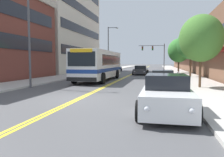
{
  "coord_description": "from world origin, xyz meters",
  "views": [
    {
      "loc": [
        4.05,
        -10.81,
        1.94
      ],
      "look_at": [
        -1.41,
        14.71,
        -0.09
      ],
      "focal_mm": 35.0,
      "sensor_mm": 36.0,
      "label": 1
    }
  ],
  "objects_px": {
    "car_champagne_parked_right_mid": "(163,78)",
    "street_lamp_left_far": "(110,46)",
    "car_dark_grey_moving_lead": "(141,70)",
    "street_lamp_left_near": "(32,28)",
    "car_white_parked_right_foreground": "(166,95)",
    "traffic_signal_mast": "(155,52)",
    "city_bus": "(100,64)",
    "car_navy_parked_left_mid": "(116,68)",
    "fire_hydrant": "(178,75)",
    "car_slate_blue_parked_left_near": "(109,70)",
    "street_tree_right_mid": "(191,44)",
    "street_tree_right_far": "(179,51)",
    "street_tree_right_near": "(201,38)"
  },
  "relations": [
    {
      "from": "street_tree_right_mid",
      "to": "street_tree_right_far",
      "type": "height_order",
      "value": "street_tree_right_mid"
    },
    {
      "from": "car_dark_grey_moving_lead",
      "to": "street_lamp_left_near",
      "type": "xyz_separation_m",
      "value": [
        -6.45,
        -18.24,
        3.78
      ]
    },
    {
      "from": "street_lamp_left_near",
      "to": "fire_hydrant",
      "type": "distance_m",
      "value": 14.38
    },
    {
      "from": "traffic_signal_mast",
      "to": "street_tree_right_far",
      "type": "xyz_separation_m",
      "value": [
        3.98,
        -12.96,
        -0.46
      ]
    },
    {
      "from": "car_champagne_parked_right_mid",
      "to": "car_dark_grey_moving_lead",
      "type": "xyz_separation_m",
      "value": [
        -2.94,
        15.04,
        0.03
      ]
    },
    {
      "from": "car_navy_parked_left_mid",
      "to": "traffic_signal_mast",
      "type": "distance_m",
      "value": 10.72
    },
    {
      "from": "car_white_parked_right_foreground",
      "to": "city_bus",
      "type": "bearing_deg",
      "value": 114.99
    },
    {
      "from": "car_slate_blue_parked_left_near",
      "to": "traffic_signal_mast",
      "type": "distance_m",
      "value": 15.31
    },
    {
      "from": "street_tree_right_near",
      "to": "fire_hydrant",
      "type": "relative_size",
      "value": 6.07
    },
    {
      "from": "car_dark_grey_moving_lead",
      "to": "traffic_signal_mast",
      "type": "relative_size",
      "value": 0.81
    },
    {
      "from": "car_champagne_parked_right_mid",
      "to": "traffic_signal_mast",
      "type": "relative_size",
      "value": 0.8
    },
    {
      "from": "street_lamp_left_far",
      "to": "street_tree_right_far",
      "type": "distance_m",
      "value": 12.79
    },
    {
      "from": "car_champagne_parked_right_mid",
      "to": "street_tree_right_near",
      "type": "relative_size",
      "value": 0.93
    },
    {
      "from": "fire_hydrant",
      "to": "city_bus",
      "type": "bearing_deg",
      "value": -171.2
    },
    {
      "from": "car_white_parked_right_foreground",
      "to": "traffic_signal_mast",
      "type": "relative_size",
      "value": 0.76
    },
    {
      "from": "car_navy_parked_left_mid",
      "to": "street_tree_right_mid",
      "type": "xyz_separation_m",
      "value": [
        12.22,
        -15.16,
        3.43
      ]
    },
    {
      "from": "car_slate_blue_parked_left_near",
      "to": "street_tree_right_mid",
      "type": "distance_m",
      "value": 15.65
    },
    {
      "from": "car_slate_blue_parked_left_near",
      "to": "street_tree_right_far",
      "type": "height_order",
      "value": "street_tree_right_far"
    },
    {
      "from": "city_bus",
      "to": "street_tree_right_mid",
      "type": "xyz_separation_m",
      "value": [
        9.75,
        6.08,
        2.34
      ]
    },
    {
      "from": "street_tree_right_near",
      "to": "fire_hydrant",
      "type": "distance_m",
      "value": 7.47
    },
    {
      "from": "car_slate_blue_parked_left_near",
      "to": "car_champagne_parked_right_mid",
      "type": "bearing_deg",
      "value": -65.35
    },
    {
      "from": "car_slate_blue_parked_left_near",
      "to": "street_lamp_left_far",
      "type": "xyz_separation_m",
      "value": [
        -0.6,
        3.36,
        4.39
      ]
    },
    {
      "from": "city_bus",
      "to": "car_navy_parked_left_mid",
      "type": "bearing_deg",
      "value": 96.62
    },
    {
      "from": "street_tree_right_near",
      "to": "street_tree_right_mid",
      "type": "height_order",
      "value": "street_tree_right_mid"
    },
    {
      "from": "traffic_signal_mast",
      "to": "street_lamp_left_far",
      "type": "xyz_separation_m",
      "value": [
        -8.23,
        -9.4,
        0.76
      ]
    },
    {
      "from": "fire_hydrant",
      "to": "street_lamp_left_far",
      "type": "bearing_deg",
      "value": 122.44
    },
    {
      "from": "car_navy_parked_left_mid",
      "to": "street_tree_right_mid",
      "type": "bearing_deg",
      "value": -51.13
    },
    {
      "from": "car_white_parked_right_foreground",
      "to": "traffic_signal_mast",
      "type": "distance_m",
      "value": 41.55
    },
    {
      "from": "car_navy_parked_left_mid",
      "to": "street_lamp_left_near",
      "type": "height_order",
      "value": "street_lamp_left_near"
    },
    {
      "from": "car_white_parked_right_foreground",
      "to": "street_lamp_left_far",
      "type": "height_order",
      "value": "street_lamp_left_far"
    },
    {
      "from": "street_tree_right_near",
      "to": "fire_hydrant",
      "type": "height_order",
      "value": "street_tree_right_near"
    },
    {
      "from": "city_bus",
      "to": "street_tree_right_far",
      "type": "height_order",
      "value": "street_tree_right_far"
    },
    {
      "from": "street_lamp_left_far",
      "to": "fire_hydrant",
      "type": "height_order",
      "value": "street_lamp_left_far"
    },
    {
      "from": "city_bus",
      "to": "street_lamp_left_near",
      "type": "xyz_separation_m",
      "value": [
        -3.08,
        -7.24,
        2.71
      ]
    },
    {
      "from": "street_tree_right_far",
      "to": "fire_hydrant",
      "type": "distance_m",
      "value": 14.15
    },
    {
      "from": "city_bus",
      "to": "street_lamp_left_far",
      "type": "distance_m",
      "value": 19.05
    },
    {
      "from": "car_navy_parked_left_mid",
      "to": "car_dark_grey_moving_lead",
      "type": "distance_m",
      "value": 11.78
    },
    {
      "from": "street_tree_right_near",
      "to": "car_slate_blue_parked_left_near",
      "type": "bearing_deg",
      "value": 118.72
    },
    {
      "from": "car_dark_grey_moving_lead",
      "to": "street_lamp_left_near",
      "type": "distance_m",
      "value": 19.71
    },
    {
      "from": "car_champagne_parked_right_mid",
      "to": "street_lamp_left_far",
      "type": "bearing_deg",
      "value": 112.64
    },
    {
      "from": "traffic_signal_mast",
      "to": "street_tree_right_mid",
      "type": "height_order",
      "value": "street_tree_right_mid"
    },
    {
      "from": "car_navy_parked_left_mid",
      "to": "street_lamp_left_near",
      "type": "bearing_deg",
      "value": -91.23
    },
    {
      "from": "street_tree_right_near",
      "to": "street_tree_right_mid",
      "type": "distance_m",
      "value": 11.68
    },
    {
      "from": "car_dark_grey_moving_lead",
      "to": "fire_hydrant",
      "type": "relative_size",
      "value": 5.67
    },
    {
      "from": "car_slate_blue_parked_left_near",
      "to": "car_champagne_parked_right_mid",
      "type": "relative_size",
      "value": 1.0
    },
    {
      "from": "traffic_signal_mast",
      "to": "street_tree_right_far",
      "type": "height_order",
      "value": "traffic_signal_mast"
    },
    {
      "from": "car_navy_parked_left_mid",
      "to": "street_tree_right_far",
      "type": "xyz_separation_m",
      "value": [
        11.58,
        -6.28,
        3.1
      ]
    },
    {
      "from": "street_lamp_left_far",
      "to": "street_lamp_left_near",
      "type": "bearing_deg",
      "value": -89.94
    },
    {
      "from": "car_slate_blue_parked_left_near",
      "to": "fire_hydrant",
      "type": "bearing_deg",
      "value": -53.28
    },
    {
      "from": "car_slate_blue_parked_left_near",
      "to": "street_tree_right_near",
      "type": "relative_size",
      "value": 0.92
    }
  ]
}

